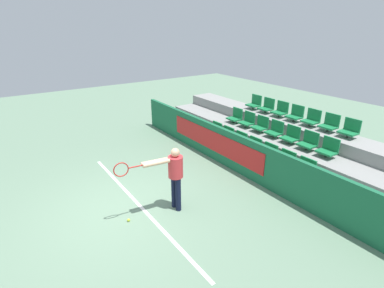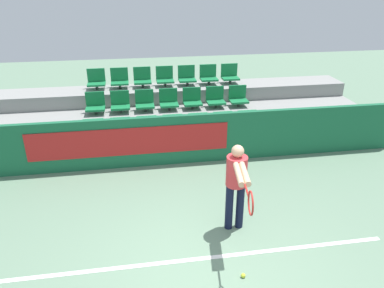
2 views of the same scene
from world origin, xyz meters
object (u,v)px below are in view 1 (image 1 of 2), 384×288
Objects in this scene: stadium_chair_8 at (247,121)px; stadium_chair_13 at (328,149)px; stadium_chair_10 at (275,130)px; stadium_chair_17 at (295,114)px; stadium_chair_14 at (255,103)px; stadium_chair_16 at (281,110)px; stadium_chair_1 at (227,136)px; stadium_chair_6 at (305,170)px; stadium_chair_0 at (215,131)px; stadium_chair_9 at (261,125)px; stadium_chair_5 at (286,161)px; stadium_chair_18 at (312,119)px; stadium_chair_12 at (309,142)px; stadium_chair_4 at (268,154)px; tennis_ball at (129,220)px; stadium_chair_2 at (239,141)px; tennis_player at (173,173)px; stadium_chair_3 at (253,147)px; stadium_chair_7 at (235,116)px; stadium_chair_19 at (330,124)px; stadium_chair_20 at (350,130)px; stadium_chair_11 at (291,136)px.

stadium_chair_8 is 1.00× the size of stadium_chair_13.
stadium_chair_17 is (0.00, 0.93, 0.36)m from stadium_chair_10.
stadium_chair_16 is at bearing 0.00° from stadium_chair_14.
stadium_chair_1 and stadium_chair_6 have the same top height.
stadium_chair_0 is at bearing -153.04° from stadium_chair_10.
stadium_chair_13 is at bearing 0.00° from stadium_chair_8.
stadium_chair_17 is at bearing 0.00° from stadium_chair_14.
stadium_chair_5 is at bearing -26.96° from stadium_chair_9.
stadium_chair_12 is at bearing -56.76° from stadium_chair_18.
stadium_chair_0 is 2.45m from stadium_chair_4.
stadium_chair_9 is 1.00× the size of stadium_chair_12.
stadium_chair_10 is 5.34m from tennis_ball.
stadium_chair_0 is at bearing -134.51° from stadium_chair_17.
stadium_chair_13 reaches higher than tennis_ball.
stadium_chair_18 is (0.61, 0.00, 0.00)m from stadium_chair_17.
tennis_player reaches higher than stadium_chair_2.
stadium_chair_7 is (-1.83, 0.93, 0.36)m from stadium_chair_3.
stadium_chair_7 reaches higher than stadium_chair_6.
tennis_player is at bearing -81.15° from stadium_chair_10.
tennis_player is at bearing -105.87° from stadium_chair_13.
stadium_chair_8 is at bearing -142.66° from stadium_chair_17.
stadium_chair_16 reaches higher than stadium_chair_0.
stadium_chair_10 is at bearing -142.66° from stadium_chair_19.
stadium_chair_19 is (2.45, 1.87, 0.73)m from stadium_chair_1.
stadium_chair_10 reaches higher than stadium_chair_3.
stadium_chair_20 is (2.45, 0.93, 0.36)m from stadium_chair_9.
stadium_chair_9 is 1.58m from stadium_chair_14.
stadium_chair_16 is at bearing 180.00° from stadium_chair_19.
stadium_chair_1 is 1.58m from stadium_chair_10.
stadium_chair_0 is at bearing -142.66° from stadium_chair_9.
stadium_chair_18 is (0.61, 1.87, 0.73)m from stadium_chair_3.
stadium_chair_11 is at bearing -123.24° from stadium_chair_19.
tennis_player is at bearing -96.42° from stadium_chair_19.
stadium_chair_11 is 1.00m from stadium_chair_18.
stadium_chair_20 reaches higher than stadium_chair_4.
stadium_chair_16 reaches higher than stadium_chair_8.
stadium_chair_7 is 1.00× the size of stadium_chair_11.
stadium_chair_6 is 1.00× the size of stadium_chair_12.
stadium_chair_10 is at bearing -26.96° from stadium_chair_14.
stadium_chair_2 is at bearing -142.66° from stadium_chair_11.
stadium_chair_2 is at bearing -108.14° from stadium_chair_17.
stadium_chair_1 reaches higher than tennis_ball.
stadium_chair_20 reaches higher than tennis_ball.
stadium_chair_17 is (0.61, 0.93, 0.36)m from stadium_chair_9.
stadium_chair_7 is 4.85m from tennis_player.
stadium_chair_7 is 1.00× the size of stadium_chair_13.
stadium_chair_19 reaches higher than stadium_chair_5.
tennis_player reaches higher than stadium_chair_3.
stadium_chair_16 is at bearing 90.00° from stadium_chair_9.
stadium_chair_9 is 2.09m from stadium_chair_19.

